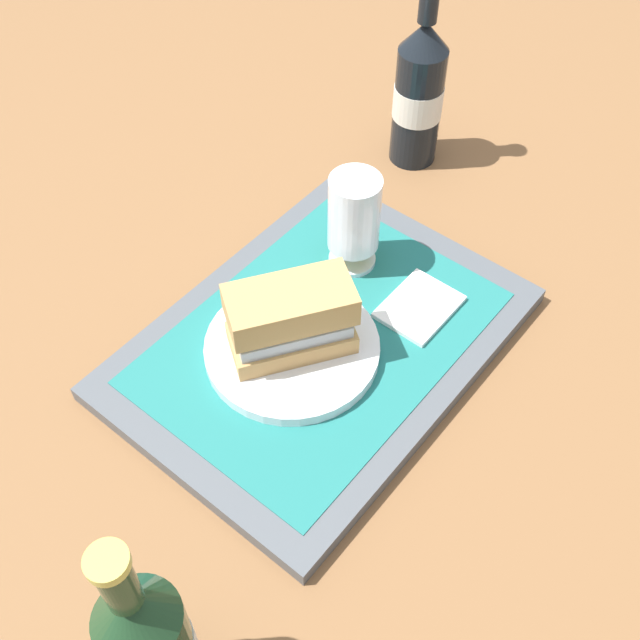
# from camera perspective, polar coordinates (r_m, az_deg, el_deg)

# --- Properties ---
(ground_plane) EXTENTS (3.00, 3.00, 0.00)m
(ground_plane) POSITION_cam_1_polar(r_m,az_deg,el_deg) (0.89, 0.00, -2.03)
(ground_plane) COLOR brown
(tray) EXTENTS (0.44, 0.32, 0.02)m
(tray) POSITION_cam_1_polar(r_m,az_deg,el_deg) (0.88, 0.00, -1.64)
(tray) COLOR #4C5156
(tray) RESTS_ON ground_plane
(placemat) EXTENTS (0.38, 0.27, 0.00)m
(placemat) POSITION_cam_1_polar(r_m,az_deg,el_deg) (0.88, 0.00, -1.22)
(placemat) COLOR #1E6B66
(placemat) RESTS_ON tray
(plate) EXTENTS (0.19, 0.19, 0.01)m
(plate) POSITION_cam_1_polar(r_m,az_deg,el_deg) (0.86, -2.02, -2.04)
(plate) COLOR white
(plate) RESTS_ON placemat
(sandwich) EXTENTS (0.14, 0.13, 0.08)m
(sandwich) POSITION_cam_1_polar(r_m,az_deg,el_deg) (0.82, -1.88, 0.14)
(sandwich) COLOR tan
(sandwich) RESTS_ON plate
(beer_glass) EXTENTS (0.06, 0.06, 0.12)m
(beer_glass) POSITION_cam_1_polar(r_m,az_deg,el_deg) (0.90, 2.46, 7.22)
(beer_glass) COLOR silver
(beer_glass) RESTS_ON placemat
(napkin_folded) EXTENTS (0.09, 0.07, 0.01)m
(napkin_folded) POSITION_cam_1_polar(r_m,az_deg,el_deg) (0.90, 7.16, 0.96)
(napkin_folded) COLOR white
(napkin_folded) RESTS_ON placemat
(beer_bottle) EXTENTS (0.07, 0.07, 0.27)m
(beer_bottle) POSITION_cam_1_polar(r_m,az_deg,el_deg) (1.07, 7.14, 15.98)
(beer_bottle) COLOR black
(beer_bottle) RESTS_ON ground_plane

